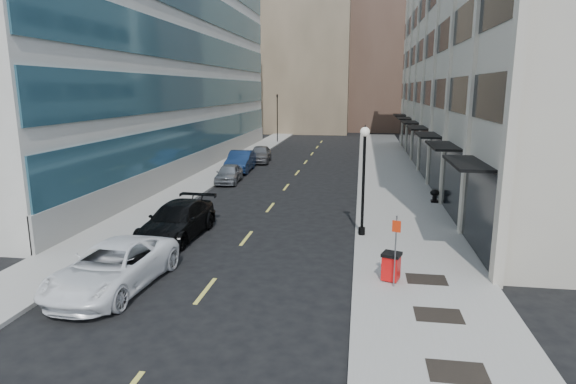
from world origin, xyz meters
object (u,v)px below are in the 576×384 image
(car_grey_sedan, at_px, (260,154))
(lamppost, at_px, (364,171))
(trash_bin, at_px, (391,266))
(car_black_pickup, at_px, (177,221))
(sign_post, at_px, (396,242))
(car_silver_sedan, at_px, (229,174))
(traffic_signal, at_px, (277,97))
(car_blue_sedan, at_px, (240,161))
(car_white_van, at_px, (113,267))
(urn_planter, at_px, (435,195))

(car_grey_sedan, height_order, lamppost, lamppost)
(trash_bin, distance_m, lamppost, 5.99)
(car_black_pickup, xyz_separation_m, sign_post, (9.60, -4.69, 0.96))
(car_silver_sedan, bearing_deg, traffic_signal, 88.28)
(sign_post, bearing_deg, car_black_pickup, 174.58)
(traffic_signal, relative_size, lamppost, 1.37)
(car_blue_sedan, bearing_deg, car_white_van, -89.20)
(car_silver_sedan, relative_size, lamppost, 0.79)
(car_white_van, xyz_separation_m, trash_bin, (9.53, 1.83, -0.09))
(car_white_van, bearing_deg, car_blue_sedan, 97.50)
(car_silver_sedan, distance_m, urn_planter, 14.84)
(traffic_signal, distance_m, car_blue_sedan, 22.58)
(car_blue_sedan, bearing_deg, car_silver_sedan, -88.67)
(sign_post, bearing_deg, traffic_signal, 125.43)
(car_grey_sedan, xyz_separation_m, sign_post, (10.61, -28.24, 0.97))
(trash_bin, relative_size, sign_post, 0.40)
(car_blue_sedan, distance_m, car_grey_sedan, 5.30)
(car_silver_sedan, height_order, urn_planter, car_silver_sedan)
(car_blue_sedan, bearing_deg, traffic_signal, 88.84)
(trash_bin, height_order, urn_planter, trash_bin)
(traffic_signal, height_order, car_black_pickup, traffic_signal)
(car_silver_sedan, bearing_deg, sign_post, -62.99)
(car_silver_sedan, height_order, car_blue_sedan, car_blue_sedan)
(car_silver_sedan, distance_m, sign_post, 21.04)
(car_black_pickup, bearing_deg, car_white_van, -87.05)
(lamppost, xyz_separation_m, urn_planter, (4.30, 7.25, -2.53))
(car_white_van, relative_size, car_black_pickup, 1.03)
(lamppost, height_order, urn_planter, lamppost)
(car_white_van, height_order, car_black_pickup, car_black_pickup)
(car_black_pickup, xyz_separation_m, urn_planter, (12.80, 8.48, -0.18))
(car_black_pickup, bearing_deg, sign_post, -23.09)
(traffic_signal, relative_size, car_white_van, 1.23)
(car_black_pickup, height_order, car_silver_sedan, car_black_pickup)
(traffic_signal, height_order, car_blue_sedan, traffic_signal)
(urn_planter, bearing_deg, sign_post, -103.66)
(car_blue_sedan, height_order, sign_post, sign_post)
(car_white_van, xyz_separation_m, lamppost, (8.50, 7.20, 2.36))
(car_white_van, distance_m, trash_bin, 9.70)
(car_blue_sedan, xyz_separation_m, urn_planter, (14.40, -9.81, -0.24))
(car_blue_sedan, bearing_deg, urn_planter, -37.23)
(traffic_signal, height_order, car_white_van, traffic_signal)
(urn_planter, bearing_deg, car_blue_sedan, 145.74)
(car_silver_sedan, xyz_separation_m, sign_post, (10.83, -18.01, 1.07))
(car_silver_sedan, bearing_deg, urn_planter, -23.05)
(car_blue_sedan, distance_m, sign_post, 25.57)
(car_grey_sedan, height_order, urn_planter, car_grey_sedan)
(urn_planter, bearing_deg, trash_bin, -104.55)
(traffic_signal, height_order, car_grey_sedan, traffic_signal)
(car_white_van, relative_size, car_silver_sedan, 1.41)
(sign_post, bearing_deg, car_silver_sedan, 141.63)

